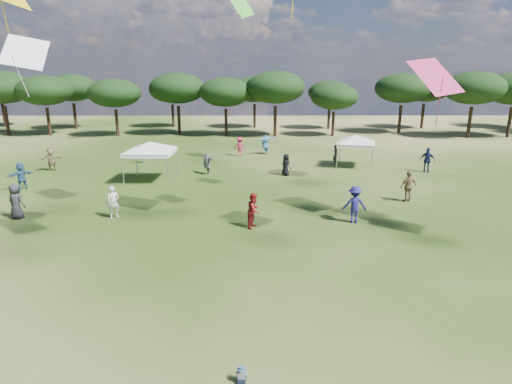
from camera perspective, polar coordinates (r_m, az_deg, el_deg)
tree_line at (r=54.19m, az=1.51°, el=13.61°), size 108.78×17.63×7.77m
tent_left at (r=30.17m, az=-14.00°, el=6.27°), size 6.35×6.35×3.05m
tent_right at (r=35.06m, az=13.24°, el=7.22°), size 5.55×5.55×2.84m
toddler at (r=11.26m, az=-1.91°, el=-23.21°), size 0.31×0.34×0.45m
festival_crowd at (r=30.60m, az=-5.31°, el=3.46°), size 30.11×21.06×1.88m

